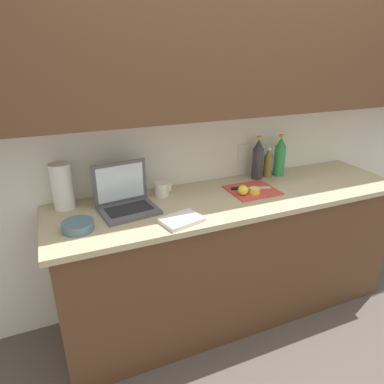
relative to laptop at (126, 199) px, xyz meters
The scene contains 15 objects.
ground_plane 1.22m from the laptop, ahead, with size 12.00×12.00×0.00m, color #564C47.
wall_back 0.92m from the laptop, 14.06° to the left, with size 5.20×0.38×2.60m.
counter_unit 0.89m from the laptop, ahead, with size 2.39×0.65×0.92m.
laptop is the anchor object (origin of this frame).
cutting_board 0.85m from the laptop, ahead, with size 0.32×0.29×0.01m, color #D1473D.
knife 0.80m from the laptop, ahead, with size 0.27×0.09×0.02m.
lemon_half_cut 0.84m from the laptop, ahead, with size 0.07×0.07×0.04m.
lemon_whole_beside 0.75m from the laptop, ahead, with size 0.07×0.07×0.07m.
bottle_green_soda 1.21m from the laptop, ahead, with size 0.08×0.08×0.31m.
bottle_oil_tall 1.11m from the laptop, ahead, with size 0.06×0.06×0.23m.
bottle_water_clear 1.02m from the laptop, ahead, with size 0.08×0.08×0.32m.
measuring_cup 0.28m from the laptop, 21.77° to the left, with size 0.11×0.09×0.09m.
bowl_white 0.34m from the laptop, 151.39° to the right, with size 0.17×0.17×0.05m.
paper_towel_roll 0.38m from the laptop, 154.57° to the left, with size 0.12×0.12×0.28m.
dish_towel 0.38m from the laptop, 49.53° to the right, with size 0.22×0.16×0.02m, color white.
Camera 1 is at (-1.06, -1.79, 1.81)m, focal length 32.00 mm.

